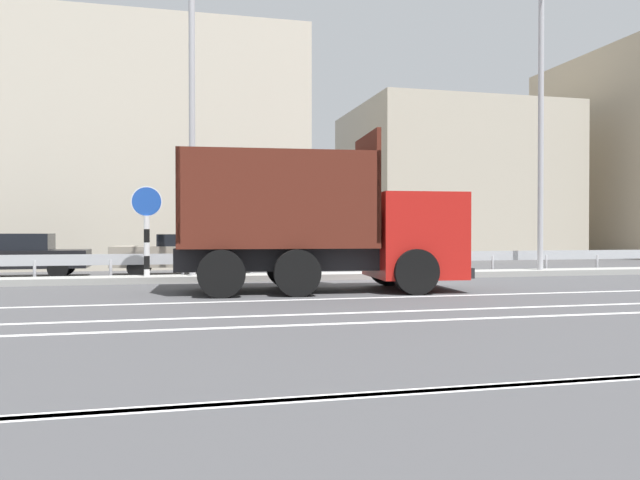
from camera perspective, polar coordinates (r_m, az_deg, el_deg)
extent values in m
plane|color=#424244|center=(17.24, 5.10, -3.99)|extent=(320.00, 320.00, 0.00)
cube|color=silver|center=(13.33, 1.71, -5.38)|extent=(64.02, 0.16, 0.01)
cube|color=silver|center=(11.16, 4.89, -6.59)|extent=(64.02, 0.16, 0.01)
cube|color=silver|center=(10.06, 7.07, -7.40)|extent=(64.02, 0.16, 0.01)
cube|color=silver|center=(6.43, 20.74, -12.12)|extent=(64.02, 0.16, 0.01)
cube|color=silver|center=(6.46, 20.49, -12.04)|extent=(64.02, 0.16, 0.01)
cube|color=gray|center=(19.02, 3.25, -3.28)|extent=(35.21, 1.10, 0.18)
cube|color=#9EA0A5|center=(19.83, 2.50, -1.58)|extent=(64.02, 0.04, 0.32)
cylinder|color=#ADADB2|center=(19.38, -24.64, -2.62)|extent=(0.09, 0.09, 0.62)
cylinder|color=#ADADB2|center=(19.10, -18.59, -2.64)|extent=(0.09, 0.09, 0.62)
cylinder|color=#ADADB2|center=(19.05, -12.44, -2.62)|extent=(0.09, 0.09, 0.62)
cylinder|color=#ADADB2|center=(19.21, -6.32, -2.58)|extent=(0.09, 0.09, 0.62)
cylinder|color=#ADADB2|center=(19.58, -0.37, -2.51)|extent=(0.09, 0.09, 0.62)
cylinder|color=#ADADB2|center=(20.16, 5.30, -2.42)|extent=(0.09, 0.09, 0.62)
cylinder|color=#ADADB2|center=(20.92, 10.60, -2.32)|extent=(0.09, 0.09, 0.62)
cylinder|color=#ADADB2|center=(21.85, 15.49, -2.20)|extent=(0.09, 0.09, 0.62)
cylinder|color=#ADADB2|center=(22.92, 19.95, -2.08)|extent=(0.09, 0.09, 0.62)
cylinder|color=#ADADB2|center=(24.12, 23.99, -1.96)|extent=(0.09, 0.09, 0.62)
cube|color=red|center=(15.52, 8.49, 0.39)|extent=(2.23, 2.60, 2.04)
cube|color=black|center=(15.86, 12.03, 1.65)|extent=(0.21, 2.09, 0.78)
cube|color=black|center=(15.90, 12.14, -2.72)|extent=(0.31, 2.38, 0.24)
cube|color=black|center=(14.88, -4.00, -1.72)|extent=(4.82, 1.75, 0.53)
cube|color=#511E14|center=(14.87, -4.00, -0.47)|extent=(4.72, 2.72, 0.12)
cube|color=#511E14|center=(16.00, -4.34, 3.57)|extent=(4.52, 0.50, 2.09)
cube|color=#511E14|center=(13.78, -3.60, 4.03)|extent=(4.52, 0.50, 2.09)
cube|color=#511E14|center=(15.25, 4.34, 4.70)|extent=(0.30, 2.34, 2.61)
cube|color=#511E14|center=(14.87, -12.55, 3.77)|extent=(0.30, 2.34, 2.09)
cylinder|color=black|center=(16.61, 6.26, -2.38)|extent=(1.06, 0.41, 1.04)
cylinder|color=black|center=(14.32, 8.75, -2.89)|extent=(1.06, 0.41, 1.04)
cylinder|color=black|center=(16.12, -3.10, -2.47)|extent=(1.06, 0.41, 1.04)
cylinder|color=black|center=(13.75, -2.10, -3.03)|extent=(1.06, 0.41, 1.04)
cylinder|color=black|center=(16.03, -8.99, -2.50)|extent=(1.06, 0.41, 1.04)
cylinder|color=black|center=(13.65, -9.01, -3.07)|extent=(1.06, 0.41, 1.04)
cylinder|color=white|center=(18.18, -15.55, -3.18)|extent=(0.16, 0.16, 0.38)
cylinder|color=black|center=(18.16, -15.55, -2.00)|extent=(0.16, 0.16, 0.38)
cylinder|color=white|center=(18.15, -15.56, -0.81)|extent=(0.16, 0.16, 0.38)
cylinder|color=black|center=(18.14, -15.56, 0.37)|extent=(0.16, 0.16, 0.38)
cylinder|color=white|center=(18.14, -15.57, 1.56)|extent=(0.16, 0.16, 0.38)
cylinder|color=#1E4CB2|center=(18.16, -15.57, 3.41)|extent=(0.80, 0.03, 0.80)
cylinder|color=white|center=(18.16, -15.57, 3.41)|extent=(0.86, 0.02, 0.86)
cylinder|color=#ADADB2|center=(18.52, -11.63, 12.53)|extent=(0.18, 0.18, 10.43)
cylinder|color=#ADADB2|center=(21.94, 19.54, 9.49)|extent=(0.18, 0.18, 9.55)
cube|color=black|center=(21.60, -25.99, -1.57)|extent=(4.27, 1.77, 0.56)
cube|color=black|center=(21.56, -25.67, -0.15)|extent=(1.80, 1.53, 0.51)
cylinder|color=black|center=(20.58, -22.84, -2.44)|extent=(0.60, 0.21, 0.60)
cylinder|color=black|center=(22.20, -22.23, -2.21)|extent=(0.60, 0.21, 0.60)
cube|color=gray|center=(21.00, -12.31, -1.43)|extent=(4.66, 2.13, 0.66)
cube|color=black|center=(20.98, -11.95, 0.00)|extent=(2.02, 1.71, 0.39)
cylinder|color=black|center=(20.29, -16.40, -2.46)|extent=(0.61, 0.25, 0.60)
cylinder|color=black|center=(21.97, -15.87, -2.21)|extent=(0.61, 0.25, 0.60)
cylinder|color=black|center=(20.15, -8.44, -2.46)|extent=(0.61, 0.25, 0.60)
cylinder|color=black|center=(21.83, -8.51, -2.21)|extent=(0.61, 0.25, 0.60)
cube|color=beige|center=(28.99, -25.21, 7.42)|extent=(22.38, 8.84, 9.65)
cube|color=#B7AD99|center=(37.16, 11.85, 5.06)|extent=(11.31, 9.61, 8.44)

